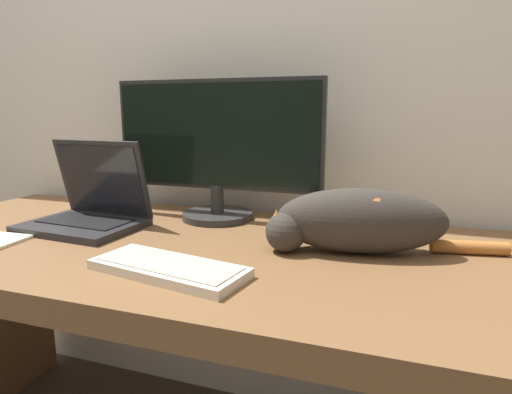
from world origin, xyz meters
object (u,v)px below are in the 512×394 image
at_px(laptop, 89,210).
at_px(external_keyboard, 169,268).
at_px(monitor, 216,147).
at_px(cat, 356,220).

xyz_separation_m(laptop, external_keyboard, (0.40, -0.24, -0.04)).
height_order(monitor, cat, monitor).
relative_size(laptop, cat, 0.60).
bearing_deg(external_keyboard, laptop, 158.63).
bearing_deg(external_keyboard, cat, 46.83).
xyz_separation_m(laptop, cat, (0.75, 0.01, 0.03)).
relative_size(laptop, external_keyboard, 0.94).
xyz_separation_m(monitor, external_keyboard, (0.09, -0.45, -0.21)).
relative_size(monitor, external_keyboard, 1.87).
height_order(monitor, external_keyboard, monitor).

